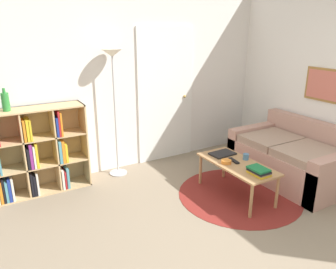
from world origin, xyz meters
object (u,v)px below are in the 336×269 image
at_px(bookshelf, 34,153).
at_px(bowl, 226,162).
at_px(laptop, 222,154).
at_px(bottle_right, 6,102).
at_px(floor_lamp, 113,72).
at_px(couch, 293,158).
at_px(cup, 246,157).
at_px(coffee_table, 237,167).

xyz_separation_m(bookshelf, bowl, (1.97, -1.25, -0.07)).
relative_size(bookshelf, laptop, 3.55).
bearing_deg(bookshelf, bottle_right, -177.51).
xyz_separation_m(floor_lamp, bottle_right, (-1.29, 0.00, -0.24)).
relative_size(laptop, bottle_right, 1.23).
distance_m(floor_lamp, bowl, 1.82).
bearing_deg(bottle_right, laptop, -23.22).
bearing_deg(laptop, bottle_right, 156.78).
height_order(couch, cup, couch).
bearing_deg(couch, bowl, 176.34).
distance_m(coffee_table, bottle_right, 2.77).
xyz_separation_m(floor_lamp, couch, (2.02, -1.31, -1.14)).
height_order(coffee_table, cup, cup).
distance_m(bowl, cup, 0.28).
relative_size(coffee_table, laptop, 3.19).
xyz_separation_m(couch, coffee_table, (-1.00, 0.01, 0.10)).
bearing_deg(couch, coffee_table, 179.56).
relative_size(floor_lamp, laptop, 5.38).
height_order(floor_lamp, cup, floor_lamp).
bearing_deg(bottle_right, bookshelf, 2.49).
relative_size(coffee_table, cup, 13.59).
bearing_deg(bowl, couch, -3.66).
bearing_deg(laptop, cup, -63.22).
relative_size(floor_lamp, coffee_table, 1.69).
xyz_separation_m(couch, bottle_right, (-3.31, 1.31, 0.90)).
distance_m(couch, cup, 0.86).
relative_size(laptop, cup, 4.26).
distance_m(bookshelf, couch, 3.37).
bearing_deg(cup, laptop, 116.78).
relative_size(bowl, bottle_right, 0.47).
height_order(bookshelf, bottle_right, bottle_right).
height_order(laptop, bowl, bowl).
bearing_deg(bowl, floor_lamp, 126.02).
bearing_deg(coffee_table, cup, 10.55).
distance_m(laptop, bowl, 0.28).
bearing_deg(laptop, floor_lamp, 136.23).
relative_size(coffee_table, bowl, 8.33).
height_order(coffee_table, bowl, bowl).
xyz_separation_m(couch, bowl, (-1.12, 0.07, 0.17)).
relative_size(bowl, cup, 1.63).
bearing_deg(coffee_table, bottle_right, 150.47).
bearing_deg(bookshelf, laptop, -25.55).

